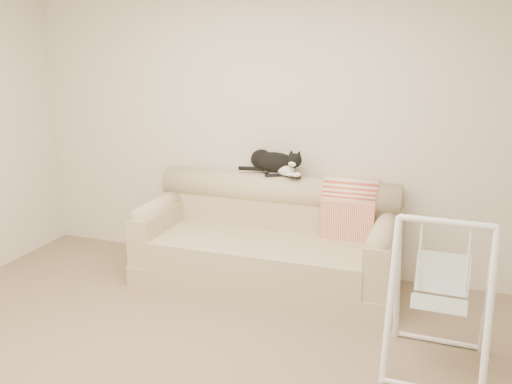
% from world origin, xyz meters
% --- Properties ---
extents(ground_plane, '(5.00, 5.00, 0.00)m').
position_xyz_m(ground_plane, '(0.00, 0.00, 0.00)').
color(ground_plane, brown).
rests_on(ground_plane, ground).
extents(room_shell, '(5.04, 4.04, 2.60)m').
position_xyz_m(room_shell, '(0.00, 0.00, 1.53)').
color(room_shell, beige).
rests_on(room_shell, ground).
extents(sofa, '(2.20, 0.93, 0.90)m').
position_xyz_m(sofa, '(-0.05, 1.62, 0.35)').
color(sofa, tan).
rests_on(sofa, ground).
extents(remote_a, '(0.19, 0.11, 0.03)m').
position_xyz_m(remote_a, '(-0.07, 1.84, 0.91)').
color(remote_a, black).
rests_on(remote_a, sofa).
extents(remote_b, '(0.17, 0.12, 0.02)m').
position_xyz_m(remote_b, '(0.09, 1.83, 0.91)').
color(remote_b, black).
rests_on(remote_b, sofa).
extents(tuxedo_cat, '(0.61, 0.31, 0.24)m').
position_xyz_m(tuxedo_cat, '(-0.08, 1.87, 1.01)').
color(tuxedo_cat, black).
rests_on(tuxedo_cat, sofa).
extents(throw_blanket, '(0.45, 0.38, 0.58)m').
position_xyz_m(throw_blanket, '(0.61, 1.84, 0.72)').
color(throw_blanket, red).
rests_on(throw_blanket, sofa).
extents(baby_swing, '(0.63, 0.68, 1.02)m').
position_xyz_m(baby_swing, '(1.40, 0.69, 0.51)').
color(baby_swing, white).
rests_on(baby_swing, ground).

